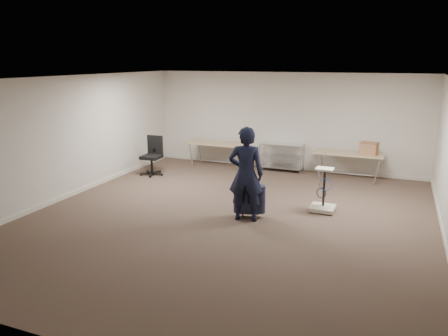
% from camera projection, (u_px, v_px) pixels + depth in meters
% --- Properties ---
extents(ground, '(9.00, 9.00, 0.00)m').
position_uv_depth(ground, '(229.00, 217.00, 8.95)').
color(ground, '#433429').
rests_on(ground, ground).
extents(room_shell, '(8.00, 9.00, 9.00)m').
position_uv_depth(room_shell, '(251.00, 196.00, 10.18)').
color(room_shell, beige).
rests_on(room_shell, ground).
extents(folding_table_left, '(1.80, 0.75, 0.73)m').
position_uv_depth(folding_table_left, '(218.00, 145.00, 13.03)').
color(folding_table_left, '#9B875F').
rests_on(folding_table_left, ground).
extents(folding_table_right, '(1.80, 0.75, 0.73)m').
position_uv_depth(folding_table_right, '(349.00, 155.00, 11.65)').
color(folding_table_right, '#9B875F').
rests_on(folding_table_right, ground).
extents(wire_shelf, '(1.22, 0.47, 0.80)m').
position_uv_depth(wire_shelf, '(282.00, 156.00, 12.62)').
color(wire_shelf, silver).
rests_on(wire_shelf, ground).
extents(person, '(0.78, 0.59, 1.90)m').
position_uv_depth(person, '(246.00, 174.00, 8.60)').
color(person, black).
rests_on(person, ground).
extents(suitcase, '(0.47, 0.35, 1.13)m').
position_uv_depth(suitcase, '(249.00, 199.00, 8.88)').
color(suitcase, black).
rests_on(suitcase, ground).
extents(office_chair, '(0.66, 0.66, 1.08)m').
position_uv_depth(office_chair, '(152.00, 163.00, 12.20)').
color(office_chair, black).
rests_on(office_chair, ground).
extents(equipment_cart, '(0.53, 0.53, 0.94)m').
position_uv_depth(equipment_cart, '(323.00, 200.00, 9.28)').
color(equipment_cart, beige).
rests_on(equipment_cart, ground).
extents(cardboard_box, '(0.49, 0.41, 0.33)m').
position_uv_depth(cardboard_box, '(369.00, 148.00, 11.37)').
color(cardboard_box, olive).
rests_on(cardboard_box, folding_table_right).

